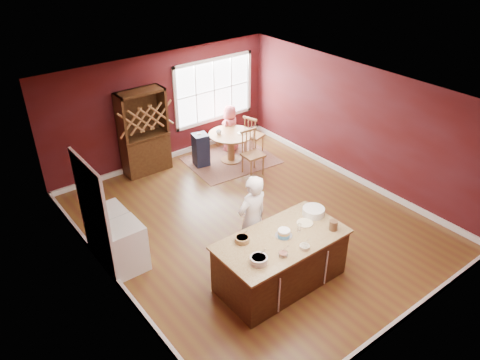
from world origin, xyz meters
The scene contains 27 objects.
room_shell centered at (0.00, 0.00, 1.35)m, with size 7.00×7.00×7.00m.
window centered at (1.50, 3.47, 1.50)m, with size 2.36×0.10×1.66m, color white, non-canonical shape.
doorway centered at (-2.97, 0.60, 1.02)m, with size 0.08×1.26×2.13m, color white, non-canonical shape.
kitchen_island centered at (-0.74, -1.63, 0.44)m, with size 2.19×1.15×0.92m.
dining_table centered at (1.23, 2.39, 0.53)m, with size 1.10×1.10×0.75m.
baker centered at (-0.75, -0.88, 0.87)m, with size 0.64×0.42×1.74m, color silver.
layer_cake centered at (-0.67, -1.60, 0.98)m, with size 0.29×0.29×0.12m, color white, non-canonical shape.
bowl_blue centered at (-1.41, -1.86, 0.97)m, with size 0.27×0.27×0.10m, color white.
bowl_yellow centered at (-1.30, -1.30, 0.96)m, with size 0.24×0.24×0.09m, color brown.
bowl_pink centered at (-1.01, -1.96, 0.95)m, with size 0.16×0.16×0.06m, color silver.
bowl_olive centered at (-0.63, -2.04, 0.95)m, with size 0.16×0.16×0.06m, color beige.
drinking_glass centered at (-0.38, -1.66, 0.99)m, with size 0.07×0.07×0.14m, color white.
dinner_plate centered at (-0.15, -1.57, 0.93)m, with size 0.28×0.28×0.02m, color #FEF0AB.
white_tub centered at (0.15, -1.46, 0.99)m, with size 0.39×0.39×0.13m, color white.
stoneware_crock centered at (0.10, -1.97, 1.01)m, with size 0.14×0.14×0.17m, color brown.
rug centered at (1.23, 2.39, 0.01)m, with size 2.13×1.64×0.01m, color brown.
chair_east centered at (1.99, 2.42, 0.52)m, with size 0.44×0.42×1.04m, color brown, non-canonical shape.
chair_south centered at (1.25, 1.55, 0.55)m, with size 0.46×0.44×1.10m, color #965E2E, non-canonical shape.
chair_north centered at (1.62, 3.14, 0.48)m, with size 0.40×0.38×0.95m, color #985123, non-canonical shape.
seated_woman centered at (1.58, 2.89, 0.62)m, with size 0.60×0.39×1.24m, color #BB4C56.
high_chair centered at (0.52, 2.67, 0.43)m, with size 0.35×0.35×0.86m, color black, non-canonical shape.
toddler centered at (0.48, 2.74, 0.81)m, with size 0.18×0.14×0.26m, color #8CA5BF, non-canonical shape.
table_plate centered at (1.44, 2.25, 0.76)m, with size 0.21×0.21×0.02m, color beige.
table_cup centered at (0.98, 2.55, 0.80)m, with size 0.13×0.13×0.10m, color white.
hutch centered at (-0.67, 3.22, 1.02)m, with size 1.11×0.46×2.03m, color black.
washer centered at (-2.64, 0.28, 0.45)m, with size 0.62×0.60×0.91m, color white.
dryer centered at (-2.64, 0.92, 0.45)m, with size 0.61×0.59×0.89m, color white.
Camera 1 is at (-4.97, -6.00, 5.59)m, focal length 35.00 mm.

